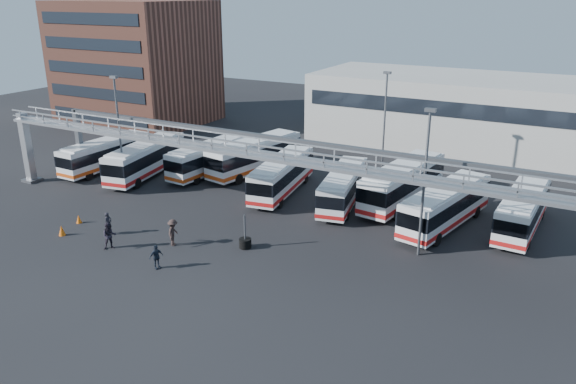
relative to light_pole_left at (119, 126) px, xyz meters
The scene contains 23 objects.
ground 18.78m from the light_pole_left, 26.57° to the right, with size 140.00×140.00×0.00m, color black.
gantry 16.14m from the light_pole_left, ahead, with size 51.40×5.15×7.10m.
apartment_building 28.52m from the light_pole_left, 129.29° to the left, with size 18.00×15.00×16.00m, color brown.
warehouse 41.07m from the light_pole_left, 46.97° to the left, with size 42.00×14.00×8.00m, color #9E9E99.
light_pole_left is the anchor object (origin of this frame).
light_pole_mid 28.02m from the light_pole_left, ahead, with size 0.70×0.35×10.21m.
light_pole_back 24.41m from the light_pole_left, 34.99° to the left, with size 0.70×0.35×10.21m.
bus_0 7.40m from the light_pole_left, 150.08° to the left, with size 2.65×10.33×3.12m.
bus_1 5.22m from the light_pole_left, 96.54° to the left, with size 4.42×11.28×3.34m.
bus_2 9.36m from the light_pole_left, 56.56° to the left, with size 3.28×10.50×3.14m.
bus_3 13.17m from the light_pole_left, 48.27° to the left, with size 4.69×11.60×3.44m.
bus_4 15.24m from the light_pole_left, 21.71° to the left, with size 3.98×10.83×3.21m.
bus_5 20.74m from the light_pole_left, 15.31° to the left, with size 4.19×10.25×3.03m.
bus_6 25.53m from the light_pole_left, 18.59° to the left, with size 4.16×11.77×3.50m.
bus_7 29.01m from the light_pole_left, ahead, with size 4.67×11.10×3.29m.
bus_8 34.55m from the light_pole_left, 11.49° to the left, with size 2.88×10.42×3.13m.
pedestrian_a 11.92m from the light_pole_left, 52.17° to the right, with size 0.63×0.42×1.74m, color black.
pedestrian_b 14.31m from the light_pole_left, 50.38° to the right, with size 0.95×0.74×1.96m, color #231E2A.
pedestrian_c 15.23m from the light_pole_left, 32.66° to the right, with size 1.27×0.73×1.97m, color #332422.
pedestrian_d 18.17m from the light_pole_left, 39.55° to the right, with size 0.97×0.40×1.65m, color #1C2432.
cone_left 12.30m from the light_pole_left, 70.26° to the right, with size 0.49×0.49×0.79m, color orange.
cone_right 10.22m from the light_pole_left, 69.79° to the right, with size 0.42×0.42×0.67m, color orange.
tire_stack 18.62m from the light_pole_left, 18.74° to the right, with size 0.88×0.88×2.50m.
Camera 1 is at (20.77, -28.01, 17.20)m, focal length 35.00 mm.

